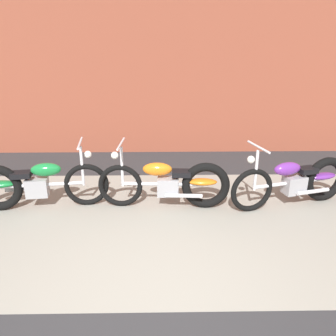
% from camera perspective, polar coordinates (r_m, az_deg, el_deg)
% --- Properties ---
extents(ground_plane, '(80.00, 80.00, 0.00)m').
position_cam_1_polar(ground_plane, '(3.53, -1.68, -23.00)').
color(ground_plane, '#2D2D30').
extents(sidewalk_slab, '(36.00, 3.50, 0.01)m').
position_cam_1_polar(sidewalk_slab, '(4.94, -1.47, -8.81)').
color(sidewalk_slab, gray).
rests_on(sidewalk_slab, ground).
extents(brick_building_wall, '(36.00, 0.50, 5.36)m').
position_cam_1_polar(brick_building_wall, '(7.75, -1.47, 22.52)').
color(brick_building_wall, brown).
rests_on(brick_building_wall, ground).
extents(motorcycle_green, '(2.00, 0.58, 1.03)m').
position_cam_1_polar(motorcycle_green, '(5.52, -21.86, -2.52)').
color(motorcycle_green, black).
rests_on(motorcycle_green, ground).
extents(motorcycle_orange, '(2.01, 0.58, 1.03)m').
position_cam_1_polar(motorcycle_orange, '(5.16, 0.87, -2.54)').
color(motorcycle_orange, black).
rests_on(motorcycle_orange, ground).
extents(motorcycle_purple, '(1.96, 0.78, 1.03)m').
position_cam_1_polar(motorcycle_purple, '(5.62, 21.04, -2.00)').
color(motorcycle_purple, black).
rests_on(motorcycle_purple, ground).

